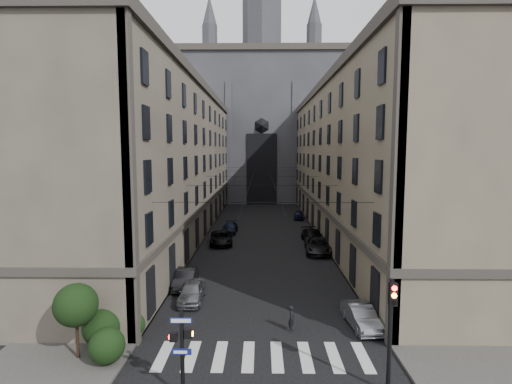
{
  "coord_description": "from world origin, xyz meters",
  "views": [
    {
      "loc": [
        -0.09,
        -14.91,
        10.78
      ],
      "look_at": [
        -0.42,
        10.1,
        8.15
      ],
      "focal_mm": 28.0,
      "sensor_mm": 36.0,
      "label": 1
    }
  ],
  "objects_px": {
    "gothic_tower": "(262,118)",
    "car_right_midfar": "(313,236)",
    "car_right_near": "(361,316)",
    "car_right_midnear": "(318,246)",
    "car_left_near": "(192,292)",
    "car_right_far": "(299,215)",
    "car_left_far": "(230,228)",
    "pedestrian_signal_left": "(182,346)",
    "pedestrian": "(292,318)",
    "traffic_light_right": "(391,322)",
    "car_left_midnear": "(186,278)",
    "car_left_midfar": "(221,238)"
  },
  "relations": [
    {
      "from": "gothic_tower",
      "to": "car_right_midfar",
      "type": "height_order",
      "value": "gothic_tower"
    },
    {
      "from": "car_right_near",
      "to": "car_right_midnear",
      "type": "relative_size",
      "value": 0.73
    },
    {
      "from": "car_left_near",
      "to": "car_right_far",
      "type": "relative_size",
      "value": 1.1
    },
    {
      "from": "gothic_tower",
      "to": "car_right_midnear",
      "type": "xyz_separation_m",
      "value": [
        5.87,
        -48.72,
        -17.01
      ]
    },
    {
      "from": "car_left_far",
      "to": "car_right_far",
      "type": "relative_size",
      "value": 1.23
    },
    {
      "from": "pedestrian_signal_left",
      "to": "car_right_midfar",
      "type": "xyz_separation_m",
      "value": [
        9.49,
        29.31,
        -1.56
      ]
    },
    {
      "from": "car_left_far",
      "to": "car_right_near",
      "type": "distance_m",
      "value": 29.44
    },
    {
      "from": "car_right_near",
      "to": "pedestrian_signal_left",
      "type": "bearing_deg",
      "value": -149.38
    },
    {
      "from": "pedestrian",
      "to": "traffic_light_right",
      "type": "bearing_deg",
      "value": -137.94
    },
    {
      "from": "car_right_far",
      "to": "pedestrian",
      "type": "distance_m",
      "value": 38.95
    },
    {
      "from": "car_left_midnear",
      "to": "car_right_midfar",
      "type": "height_order",
      "value": "car_right_midfar"
    },
    {
      "from": "traffic_light_right",
      "to": "car_left_far",
      "type": "distance_m",
      "value": 35.75
    },
    {
      "from": "car_right_midnear",
      "to": "pedestrian",
      "type": "relative_size",
      "value": 3.63
    },
    {
      "from": "car_right_near",
      "to": "car_right_far",
      "type": "height_order",
      "value": "car_right_near"
    },
    {
      "from": "car_left_near",
      "to": "car_right_midfar",
      "type": "relative_size",
      "value": 0.79
    },
    {
      "from": "gothic_tower",
      "to": "car_left_midnear",
      "type": "height_order",
      "value": "gothic_tower"
    },
    {
      "from": "car_right_far",
      "to": "pedestrian",
      "type": "bearing_deg",
      "value": -90.54
    },
    {
      "from": "gothic_tower",
      "to": "car_left_far",
      "type": "bearing_deg",
      "value": -96.18
    },
    {
      "from": "car_left_midfar",
      "to": "car_left_far",
      "type": "height_order",
      "value": "car_left_midfar"
    },
    {
      "from": "car_left_near",
      "to": "car_left_far",
      "type": "distance_m",
      "value": 23.63
    },
    {
      "from": "pedestrian_signal_left",
      "to": "car_right_near",
      "type": "height_order",
      "value": "pedestrian_signal_left"
    },
    {
      "from": "car_left_midfar",
      "to": "car_right_midfar",
      "type": "xyz_separation_m",
      "value": [
        10.63,
        0.83,
        0.01
      ]
    },
    {
      "from": "car_right_near",
      "to": "car_left_near",
      "type": "bearing_deg",
      "value": 154.15
    },
    {
      "from": "car_right_midnear",
      "to": "car_right_far",
      "type": "relative_size",
      "value": 1.5
    },
    {
      "from": "car_left_midnear",
      "to": "car_right_far",
      "type": "xyz_separation_m",
      "value": [
        11.84,
        31.12,
        -0.07
      ]
    },
    {
      "from": "car_right_midfar",
      "to": "car_right_far",
      "type": "height_order",
      "value": "car_right_midfar"
    },
    {
      "from": "pedestrian_signal_left",
      "to": "car_right_far",
      "type": "height_order",
      "value": "pedestrian_signal_left"
    },
    {
      "from": "car_right_midfar",
      "to": "car_right_near",
      "type": "bearing_deg",
      "value": -96.22
    },
    {
      "from": "car_right_far",
      "to": "car_right_midnear",
      "type": "bearing_deg",
      "value": -84.36
    },
    {
      "from": "car_left_midfar",
      "to": "car_right_far",
      "type": "xyz_separation_m",
      "value": [
        10.45,
        16.76,
        -0.11
      ]
    },
    {
      "from": "car_right_near",
      "to": "pedestrian",
      "type": "relative_size",
      "value": 2.65
    },
    {
      "from": "car_left_near",
      "to": "pedestrian",
      "type": "height_order",
      "value": "pedestrian"
    },
    {
      "from": "car_left_midnear",
      "to": "car_right_midfar",
      "type": "xyz_separation_m",
      "value": [
        12.02,
        15.19,
        0.05
      ]
    },
    {
      "from": "pedestrian_signal_left",
      "to": "car_right_far",
      "type": "bearing_deg",
      "value": 78.37
    },
    {
      "from": "traffic_light_right",
      "to": "car_left_midfar",
      "type": "xyz_separation_m",
      "value": [
        -10.25,
        28.05,
        -2.54
      ]
    },
    {
      "from": "car_left_midfar",
      "to": "car_right_midfar",
      "type": "height_order",
      "value": "car_right_midfar"
    },
    {
      "from": "car_left_near",
      "to": "car_left_midfar",
      "type": "bearing_deg",
      "value": 88.27
    },
    {
      "from": "traffic_light_right",
      "to": "car_left_far",
      "type": "bearing_deg",
      "value": 105.95
    },
    {
      "from": "car_left_midnear",
      "to": "car_left_far",
      "type": "relative_size",
      "value": 0.93
    },
    {
      "from": "car_right_midnear",
      "to": "car_right_near",
      "type": "bearing_deg",
      "value": -85.71
    },
    {
      "from": "car_left_midnear",
      "to": "car_left_far",
      "type": "bearing_deg",
      "value": 84.16
    },
    {
      "from": "car_left_midnear",
      "to": "pedestrian",
      "type": "height_order",
      "value": "pedestrian"
    },
    {
      "from": "car_right_near",
      "to": "car_right_midnear",
      "type": "bearing_deg",
      "value": 84.51
    },
    {
      "from": "traffic_light_right",
      "to": "pedestrian",
      "type": "height_order",
      "value": "traffic_light_right"
    },
    {
      "from": "traffic_light_right",
      "to": "car_left_far",
      "type": "xyz_separation_m",
      "value": [
        -9.8,
        34.28,
        -2.62
      ]
    },
    {
      "from": "car_left_far",
      "to": "car_left_near",
      "type": "bearing_deg",
      "value": -89.69
    },
    {
      "from": "car_right_midnear",
      "to": "car_left_far",
      "type": "bearing_deg",
      "value": 139.05
    },
    {
      "from": "car_right_near",
      "to": "pedestrian",
      "type": "height_order",
      "value": "pedestrian"
    },
    {
      "from": "car_left_midnear",
      "to": "car_left_near",
      "type": "bearing_deg",
      "value": -72.23
    },
    {
      "from": "car_right_far",
      "to": "traffic_light_right",
      "type": "bearing_deg",
      "value": -84.81
    }
  ]
}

